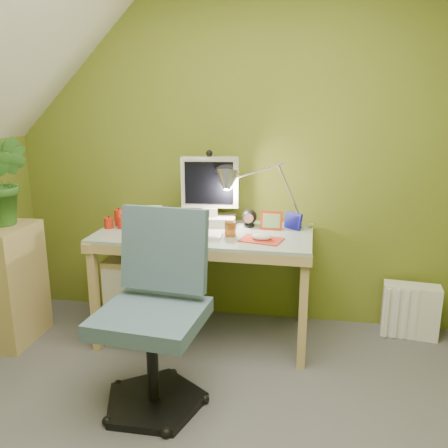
% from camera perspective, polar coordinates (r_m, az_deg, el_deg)
% --- Properties ---
extents(wall_back, '(3.20, 0.01, 2.40)m').
position_cam_1_polar(wall_back, '(3.30, 1.78, 8.50)').
color(wall_back, olive).
rests_on(wall_back, floor).
extents(desk, '(1.38, 0.71, 0.73)m').
position_cam_1_polar(desk, '(3.18, -2.27, -7.28)').
color(desk, tan).
rests_on(desk, floor).
extents(monitor, '(0.44, 0.28, 0.57)m').
position_cam_1_polar(monitor, '(3.17, -1.71, 4.93)').
color(monitor, '#B4ACA2').
rests_on(monitor, desk).
extents(speaker_left, '(0.12, 0.12, 0.12)m').
position_cam_1_polar(speaker_left, '(3.26, -6.41, 1.09)').
color(speaker_left, black).
rests_on(speaker_left, desk).
extents(speaker_right, '(0.12, 0.12, 0.12)m').
position_cam_1_polar(speaker_right, '(3.15, 3.06, 0.72)').
color(speaker_right, black).
rests_on(speaker_right, desk).
extents(keyboard, '(0.43, 0.14, 0.02)m').
position_cam_1_polar(keyboard, '(2.94, -4.43, -1.32)').
color(keyboard, silver).
rests_on(keyboard, desk).
extents(mousepad, '(0.28, 0.23, 0.01)m').
position_cam_1_polar(mousepad, '(2.87, 4.52, -1.90)').
color(mousepad, '#B62F1F').
rests_on(mousepad, desk).
extents(mouse, '(0.13, 0.09, 0.04)m').
position_cam_1_polar(mouse, '(2.86, 4.53, -1.56)').
color(mouse, silver).
rests_on(mouse, mousepad).
extents(amber_tumbler, '(0.07, 0.07, 0.09)m').
position_cam_1_polar(amber_tumbler, '(2.94, 0.76, -0.60)').
color(amber_tumbler, brown).
rests_on(amber_tumbler, desk).
extents(candle_cluster, '(0.15, 0.14, 0.11)m').
position_cam_1_polar(candle_cluster, '(3.23, -12.78, 0.60)').
color(candle_cluster, red).
rests_on(candle_cluster, desk).
extents(photo_frame_red, '(0.14, 0.03, 0.12)m').
position_cam_1_polar(photo_frame_red, '(3.10, 5.73, 0.45)').
color(photo_frame_red, '#B72E13').
rests_on(photo_frame_red, desk).
extents(photo_frame_blue, '(0.11, 0.09, 0.11)m').
position_cam_1_polar(photo_frame_blue, '(3.14, 8.33, 0.39)').
color(photo_frame_blue, navy).
rests_on(photo_frame_blue, desk).
extents(photo_frame_green, '(0.15, 0.06, 0.12)m').
position_cam_1_polar(photo_frame_green, '(3.28, -8.69, 1.14)').
color(photo_frame_green, beige).
rests_on(photo_frame_green, desk).
extents(desk_lamp, '(0.64, 0.38, 0.64)m').
position_cam_1_polar(desk_lamp, '(3.11, 6.48, 5.29)').
color(desk_lamp, '#B2B3B7').
rests_on(desk_lamp, desk).
extents(side_ledge, '(0.29, 0.45, 0.78)m').
position_cam_1_polar(side_ledge, '(3.41, -24.32, -6.63)').
color(side_ledge, tan).
rests_on(side_ledge, floor).
extents(potted_plant, '(0.36, 0.31, 0.56)m').
position_cam_1_polar(potted_plant, '(3.29, -25.06, 4.68)').
color(potted_plant, '#306521').
rests_on(potted_plant, side_ledge).
extents(task_chair, '(0.64, 0.64, 1.05)m').
position_cam_1_polar(task_chair, '(2.43, -8.84, -10.57)').
color(task_chair, '#466074').
rests_on(task_chair, floor).
extents(radiator, '(0.38, 0.19, 0.36)m').
position_cam_1_polar(radiator, '(3.48, 21.49, -9.65)').
color(radiator, white).
rests_on(radiator, floor).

